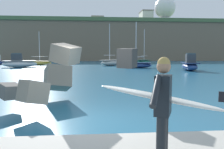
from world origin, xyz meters
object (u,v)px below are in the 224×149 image
(surfer_with_board, at_px, (162,104))
(station_building_central, at_px, (146,19))
(boat_far_centre, at_px, (190,65))
(radar_dome, at_px, (165,9))
(boat_mid_left, at_px, (111,62))
(boat_mid_centre, at_px, (38,63))
(boat_far_left, at_px, (19,63))
(station_building_west, at_px, (98,22))
(boat_near_right, at_px, (138,65))
(boat_near_left, at_px, (143,62))

(surfer_with_board, xyz_separation_m, station_building_central, (21.37, 92.51, 16.07))
(boat_far_centre, relative_size, radar_dome, 0.42)
(boat_mid_left, distance_m, boat_mid_centre, 14.73)
(radar_dome, bearing_deg, boat_far_left, -126.76)
(surfer_with_board, height_order, boat_mid_centre, boat_mid_centre)
(station_building_central, bearing_deg, station_building_west, 173.75)
(boat_near_right, relative_size, boat_mid_left, 0.91)
(boat_far_centre, xyz_separation_m, station_building_central, (9.98, 67.82, 16.63))
(boat_near_right, relative_size, boat_far_left, 1.25)
(boat_near_right, xyz_separation_m, boat_far_centre, (5.60, -6.28, 0.23))
(surfer_with_board, bearing_deg, boat_far_centre, 65.24)
(boat_mid_left, height_order, radar_dome, radar_dome)
(boat_near_left, height_order, boat_mid_centre, boat_near_left)
(boat_near_right, relative_size, station_building_central, 0.87)
(boat_mid_left, relative_size, boat_far_centre, 1.55)
(boat_near_left, relative_size, station_building_west, 1.07)
(boat_mid_centre, xyz_separation_m, station_building_central, (33.57, 50.54, 16.88))
(boat_far_centre, bearing_deg, station_building_central, 81.62)
(radar_dome, bearing_deg, station_building_central, 162.56)
(boat_near_right, bearing_deg, boat_far_centre, -48.29)
(boat_mid_centre, bearing_deg, boat_far_left, -96.71)
(radar_dome, bearing_deg, surfer_with_board, -107.76)
(surfer_with_board, height_order, station_building_west, station_building_west)
(boat_near_left, relative_size, boat_mid_centre, 1.16)
(boat_mid_left, distance_m, boat_far_left, 16.05)
(surfer_with_board, height_order, boat_near_left, boat_near_left)
(boat_far_centre, relative_size, station_building_central, 0.62)
(boat_mid_centre, bearing_deg, boat_near_right, -31.44)
(boat_far_centre, bearing_deg, boat_mid_centre, 143.77)
(surfer_with_board, relative_size, boat_near_left, 0.27)
(surfer_with_board, relative_size, station_building_west, 0.28)
(boat_near_left, relative_size, radar_dome, 0.64)
(boat_near_left, relative_size, boat_mid_left, 0.98)
(boat_mid_centre, relative_size, station_building_central, 0.81)
(surfer_with_board, xyz_separation_m, boat_far_left, (-13.14, 33.90, -0.53))
(boat_near_left, xyz_separation_m, boat_far_centre, (1.45, -21.01, 0.19))
(boat_mid_centre, bearing_deg, station_building_central, 56.41)
(boat_mid_left, xyz_separation_m, station_building_central, (19.21, 53.81, 16.74))
(surfer_with_board, height_order, boat_far_left, boat_far_left)
(boat_near_right, distance_m, boat_mid_centre, 21.08)
(surfer_with_board, bearing_deg, boat_far_left, 111.19)
(surfer_with_board, height_order, boat_near_right, boat_near_right)
(boat_near_right, height_order, station_building_central, station_building_central)
(surfer_with_board, xyz_separation_m, station_building_west, (0.65, 94.78, 14.95))
(boat_mid_left, bearing_deg, boat_mid_centre, 167.19)
(boat_mid_left, distance_m, station_building_west, 58.23)
(boat_mid_centre, bearing_deg, station_building_west, 76.33)
(radar_dome, bearing_deg, boat_far_centre, -104.96)
(surfer_with_board, distance_m, boat_far_centre, 27.20)
(boat_near_right, height_order, boat_mid_left, boat_mid_left)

